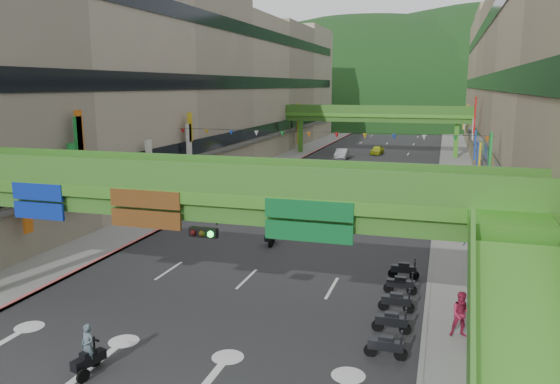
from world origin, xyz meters
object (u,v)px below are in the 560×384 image
object	(u,v)px
overpass_near	(208,210)
car_yellow	(377,150)
scooter_rider_mid	(272,230)
car_silver	(342,154)
scooter_rider_near	(88,352)
pedestrian_red	(462,318)

from	to	relation	value
overpass_near	car_yellow	distance (m)	61.23
overpass_near	scooter_rider_mid	size ratio (longest dim) A/B	14.30
scooter_rider_mid	car_silver	bearing A→B (deg)	94.35
scooter_rider_near	scooter_rider_mid	size ratio (longest dim) A/B	0.95
scooter_rider_near	car_yellow	size ratio (longest dim) A/B	0.50
car_yellow	scooter_rider_mid	bearing A→B (deg)	-85.36
scooter_rider_mid	car_silver	size ratio (longest dim) A/B	0.45
car_silver	pedestrian_red	bearing A→B (deg)	-75.87
car_yellow	pedestrian_red	world-z (taller)	pedestrian_red
pedestrian_red	scooter_rider_mid	bearing A→B (deg)	127.80
scooter_rider_mid	car_silver	world-z (taller)	scooter_rider_mid
scooter_rider_near	car_silver	size ratio (longest dim) A/B	0.43
overpass_near	scooter_rider_near	world-z (taller)	overpass_near
overpass_near	car_silver	world-z (taller)	overpass_near
overpass_near	scooter_rider_near	size ratio (longest dim) A/B	15.10
overpass_near	pedestrian_red	size ratio (longest dim) A/B	15.26
scooter_rider_near	pedestrian_red	size ratio (longest dim) A/B	1.01
scooter_rider_near	car_yellow	xyz separation A→B (m)	(2.13, 64.95, -0.21)
overpass_near	car_yellow	bearing A→B (deg)	90.71
car_silver	scooter_rider_near	bearing A→B (deg)	-89.52
scooter_rider_mid	car_yellow	size ratio (longest dim) A/B	0.53
scooter_rider_mid	pedestrian_red	xyz separation A→B (m)	(11.11, -10.25, -0.09)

